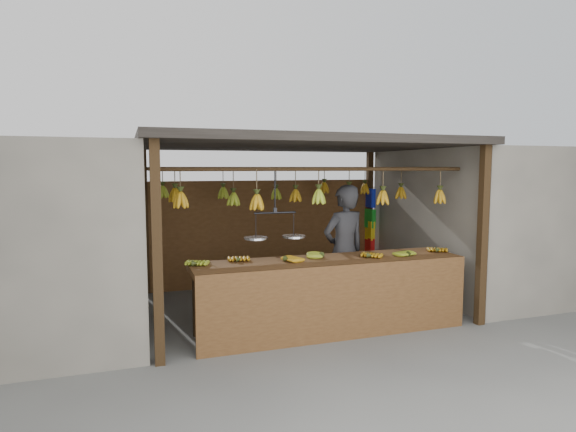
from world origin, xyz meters
name	(u,v)px	position (x,y,z in m)	size (l,w,h in m)	color
ground	(295,307)	(0.00, 0.00, 0.00)	(80.00, 80.00, 0.00)	#5B5B57
stall	(287,171)	(0.00, 0.33, 1.97)	(4.30, 3.30, 2.40)	black
neighbor_left	(10,241)	(-3.60, 0.00, 1.15)	(3.00, 3.00, 2.30)	slate
neighbor_right	(498,220)	(3.60, 0.00, 1.15)	(3.00, 3.00, 2.30)	slate
counter	(333,277)	(0.05, -1.23, 0.70)	(3.44, 0.77, 0.96)	#57351A
hanging_bananas	(295,194)	(0.00, 0.00, 1.64)	(3.62, 2.23, 0.37)	#B17C12
balance_scale	(275,234)	(-0.60, -1.00, 1.23)	(0.74, 0.29, 0.83)	black
vendor	(344,251)	(0.50, -0.60, 0.89)	(0.65, 0.43, 1.79)	#262628
bag_bundles	(370,224)	(1.94, 1.35, 1.00)	(0.08, 0.26, 1.24)	#1426BF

